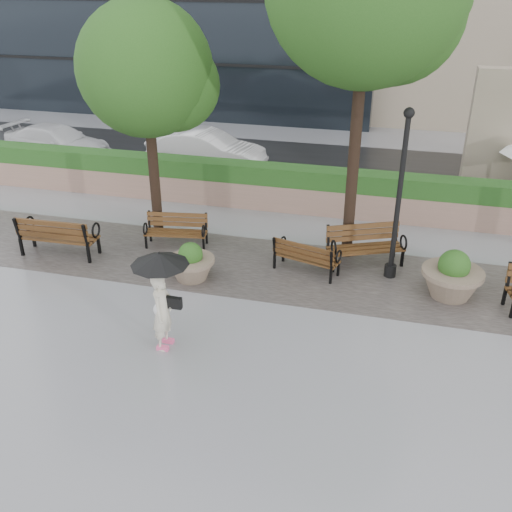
% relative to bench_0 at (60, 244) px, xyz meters
% --- Properties ---
extents(ground, '(100.00, 100.00, 0.00)m').
position_rel_bench_0_xyz_m(ground, '(5.75, -2.37, -0.32)').
color(ground, gray).
rests_on(ground, ground).
extents(cobble_strip, '(28.00, 3.20, 0.01)m').
position_rel_bench_0_xyz_m(cobble_strip, '(5.75, 0.63, -0.31)').
color(cobble_strip, '#383330').
rests_on(cobble_strip, ground).
extents(hedge_wall, '(24.00, 0.80, 1.35)m').
position_rel_bench_0_xyz_m(hedge_wall, '(5.75, 4.63, 0.35)').
color(hedge_wall, '#9F7866').
rests_on(hedge_wall, ground).
extents(asphalt_street, '(40.00, 7.00, 0.00)m').
position_rel_bench_0_xyz_m(asphalt_street, '(5.75, 8.63, -0.32)').
color(asphalt_street, black).
rests_on(asphalt_street, ground).
extents(bench_0, '(2.02, 0.86, 1.07)m').
position_rel_bench_0_xyz_m(bench_0, '(0.00, 0.00, 0.00)').
color(bench_0, brown).
rests_on(bench_0, ground).
extents(bench_1, '(1.71, 0.90, 0.87)m').
position_rel_bench_0_xyz_m(bench_1, '(2.72, 1.25, -0.06)').
color(bench_1, brown).
rests_on(bench_1, ground).
extents(bench_2, '(1.70, 1.05, 0.86)m').
position_rel_bench_0_xyz_m(bench_2, '(6.34, 0.65, -0.06)').
color(bench_2, brown).
rests_on(bench_2, ground).
extents(bench_3, '(2.00, 1.45, 1.01)m').
position_rel_bench_0_xyz_m(bench_3, '(7.68, 1.44, -0.02)').
color(bench_3, brown).
rests_on(bench_3, ground).
extents(planter_left, '(1.13, 1.13, 0.95)m').
position_rel_bench_0_xyz_m(planter_left, '(3.74, -0.35, 0.05)').
color(planter_left, '#7F6B56').
rests_on(planter_left, ground).
extents(planter_right, '(1.36, 1.36, 1.14)m').
position_rel_bench_0_xyz_m(planter_right, '(9.70, 0.37, 0.13)').
color(planter_right, '#7F6B56').
rests_on(planter_right, ground).
extents(lamppost, '(0.28, 0.28, 4.06)m').
position_rel_bench_0_xyz_m(lamppost, '(8.34, 0.98, 1.47)').
color(lamppost, black).
rests_on(lamppost, ground).
extents(tree_0, '(3.51, 3.42, 6.14)m').
position_rel_bench_0_xyz_m(tree_0, '(1.99, 2.15, 4.00)').
color(tree_0, black).
rests_on(tree_0, ground).
extents(car_left, '(4.61, 2.37, 1.28)m').
position_rel_bench_0_xyz_m(car_left, '(-4.66, 7.48, 0.32)').
color(car_left, silver).
rests_on(car_left, ground).
extents(car_right, '(4.47, 1.93, 1.43)m').
position_rel_bench_0_xyz_m(car_right, '(1.36, 7.71, 0.40)').
color(car_right, silver).
rests_on(car_right, ground).
extents(pedestrian, '(1.10, 1.10, 2.02)m').
position_rel_bench_0_xyz_m(pedestrian, '(4.20, -3.03, 0.91)').
color(pedestrian, beige).
rests_on(pedestrian, ground).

